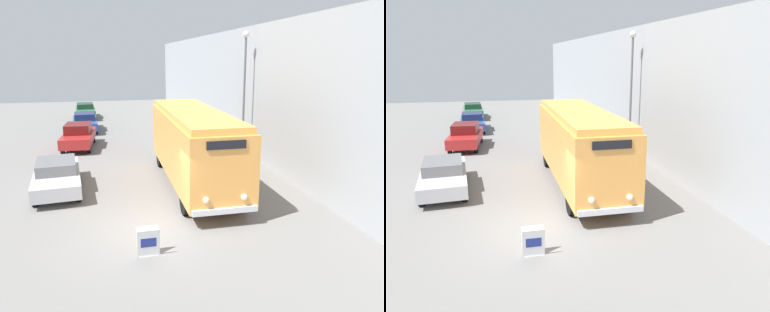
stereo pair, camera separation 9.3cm
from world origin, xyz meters
The scene contains 9 objects.
ground_plane centered at (0.00, 0.00, 0.00)m, with size 80.00×80.00×0.00m, color slate.
building_wall_right centered at (6.99, 10.00, 3.67)m, with size 0.30×60.00×7.33m.
vintage_bus centered at (2.41, 4.36, 1.92)m, with size 2.42×9.42×3.39m.
sign_board centered at (-0.32, -1.55, 0.42)m, with size 0.65×0.33×0.87m.
streetlamp centered at (6.20, 8.26, 4.48)m, with size 0.36×0.36×6.99m.
parked_car_near centered at (-3.53, 4.93, 0.69)m, with size 2.30×4.83×1.33m.
parked_car_mid centered at (-3.11, 12.97, 0.79)m, with size 2.07×4.53×1.55m.
parked_car_far centered at (-2.96, 18.75, 0.74)m, with size 2.04×4.65×1.42m.
parked_car_distant centered at (-3.23, 25.36, 0.73)m, with size 2.05×4.70×1.41m.
Camera 2 is at (-1.20, -11.45, 5.62)m, focal length 35.00 mm.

